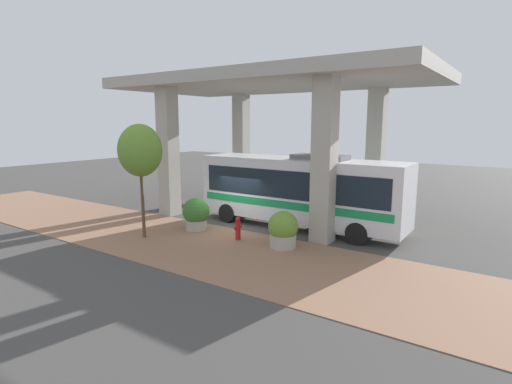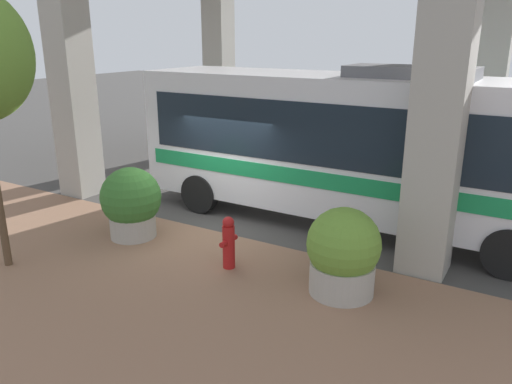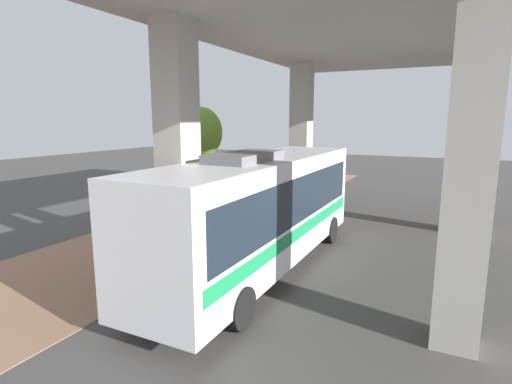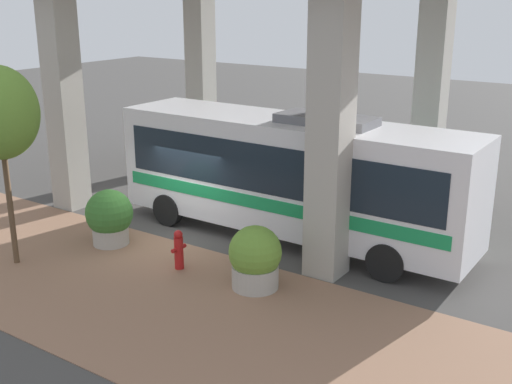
% 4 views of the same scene
% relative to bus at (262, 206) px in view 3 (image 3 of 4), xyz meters
% --- Properties ---
extents(ground_plane, '(80.00, 80.00, 0.00)m').
position_rel_bus_xyz_m(ground_plane, '(-2.06, 2.81, -2.04)').
color(ground_plane, '#474442').
rests_on(ground_plane, ground).
extents(sidewalk_strip, '(6.00, 40.00, 0.02)m').
position_rel_bus_xyz_m(sidewalk_strip, '(-5.06, 2.81, -2.03)').
color(sidewalk_strip, '#936B51').
rests_on(sidewalk_strip, ground).
extents(overpass, '(9.40, 17.62, 7.84)m').
position_rel_bus_xyz_m(overpass, '(1.94, 2.81, 4.75)').
color(overpass, '#ADA89E').
rests_on(overpass, ground).
extents(bus, '(2.57, 10.63, 3.76)m').
position_rel_bus_xyz_m(bus, '(0.00, 0.00, 0.00)').
color(bus, silver).
rests_on(bus, ground).
extents(fire_hydrant, '(0.50, 0.24, 1.08)m').
position_rel_bus_xyz_m(fire_hydrant, '(-3.48, 1.28, -1.49)').
color(fire_hydrant, '#B21919').
rests_on(fire_hydrant, ground).
extents(planter_front, '(1.29, 1.29, 1.59)m').
position_rel_bus_xyz_m(planter_front, '(-3.29, -0.99, -1.26)').
color(planter_front, '#ADA89E').
rests_on(planter_front, ground).
extents(planter_middle, '(1.34, 1.34, 1.62)m').
position_rel_bus_xyz_m(planter_middle, '(-3.26, 4.01, -1.22)').
color(planter_middle, '#ADA89E').
rests_on(planter_middle, ground).
extents(street_tree_near, '(1.97, 1.97, 5.23)m').
position_rel_bus_xyz_m(street_tree_near, '(-5.62, 5.12, 1.99)').
color(street_tree_near, brown).
rests_on(street_tree_near, ground).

